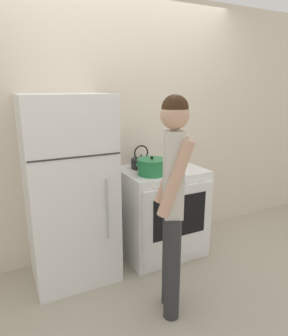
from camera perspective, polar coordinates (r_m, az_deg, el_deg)
The scene contains 8 objects.
ground_plane at distance 3.44m, azimuth -3.96°, elevation -14.16°, with size 14.00×14.00×0.00m, color #B2A893.
wall_back at distance 3.06m, azimuth -4.61°, elevation 7.47°, with size 10.00×0.06×2.55m.
refrigerator at distance 2.67m, azimuth -13.91°, elevation -4.20°, with size 0.71×0.63×1.63m.
stove_range at distance 3.08m, azimuth 3.54°, elevation -8.23°, with size 0.80×0.66×0.90m.
dutch_oven_pot at distance 2.75m, azimuth 1.50°, elevation 0.26°, with size 0.32×0.27×0.17m.
tea_kettle at distance 2.97m, azimuth -0.51°, elevation 1.20°, with size 0.25×0.20×0.23m.
utensil_jar at distance 3.15m, azimuth 5.40°, elevation 1.83°, with size 0.09×0.09×0.28m.
person at distance 2.13m, azimuth 5.49°, elevation -5.48°, with size 0.36×0.40×1.64m.
Camera 1 is at (-1.13, -2.78, 1.68)m, focal length 32.00 mm.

